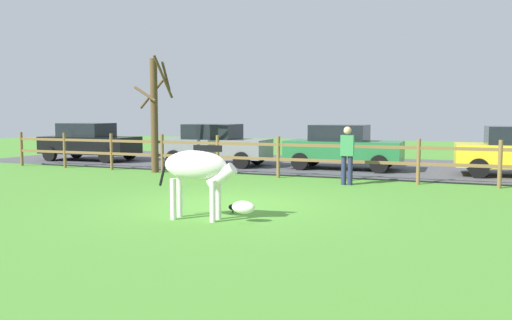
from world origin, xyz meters
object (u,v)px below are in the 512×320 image
(bare_tree, at_px, (155,112))
(crow_on_grass, at_px, (233,207))
(parked_car_green, at_px, (343,147))
(parked_car_black, at_px, (89,141))
(parked_car_grey, at_px, (215,144))
(visitor_near_fence, at_px, (347,153))
(zebra, at_px, (200,171))

(bare_tree, height_order, crow_on_grass, bare_tree)
(crow_on_grass, relative_size, parked_car_green, 0.05)
(parked_car_black, relative_size, parked_car_green, 1.02)
(parked_car_black, bearing_deg, parked_car_grey, 0.62)
(parked_car_black, height_order, parked_car_grey, same)
(parked_car_green, distance_m, parked_car_grey, 4.80)
(bare_tree, relative_size, visitor_near_fence, 2.39)
(crow_on_grass, bearing_deg, visitor_near_fence, 75.71)
(zebra, xyz_separation_m, parked_car_black, (-9.92, 9.03, -0.08))
(bare_tree, xyz_separation_m, parked_car_green, (5.83, 2.91, -1.23))
(parked_car_black, xyz_separation_m, parked_car_green, (10.61, 0.45, 0.00))
(visitor_near_fence, bearing_deg, parked_car_grey, 150.09)
(crow_on_grass, distance_m, parked_car_black, 13.15)
(bare_tree, height_order, parked_car_black, bare_tree)
(crow_on_grass, xyz_separation_m, parked_car_grey, (-4.41, 8.27, 0.72))
(zebra, distance_m, visitor_near_fence, 6.04)
(parked_car_black, xyz_separation_m, visitor_near_fence, (11.52, -3.21, 0.06))
(parked_car_green, height_order, parked_car_grey, same)
(zebra, height_order, crow_on_grass, zebra)
(crow_on_grass, bearing_deg, parked_car_green, 87.56)
(parked_car_black, bearing_deg, zebra, -42.31)
(parked_car_grey, bearing_deg, zebra, -65.78)
(bare_tree, relative_size, zebra, 2.02)
(zebra, relative_size, crow_on_grass, 9.01)
(parked_car_black, bearing_deg, crow_on_grass, -38.71)
(crow_on_grass, height_order, parked_car_grey, parked_car_grey)
(zebra, relative_size, parked_car_green, 0.48)
(zebra, distance_m, parked_car_grey, 9.97)
(parked_car_black, xyz_separation_m, parked_car_grey, (5.83, 0.06, 0.00))
(bare_tree, distance_m, parked_car_grey, 3.00)
(bare_tree, xyz_separation_m, crow_on_grass, (5.46, -5.74, -1.94))
(zebra, xyz_separation_m, parked_car_grey, (-4.09, 9.09, -0.08))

